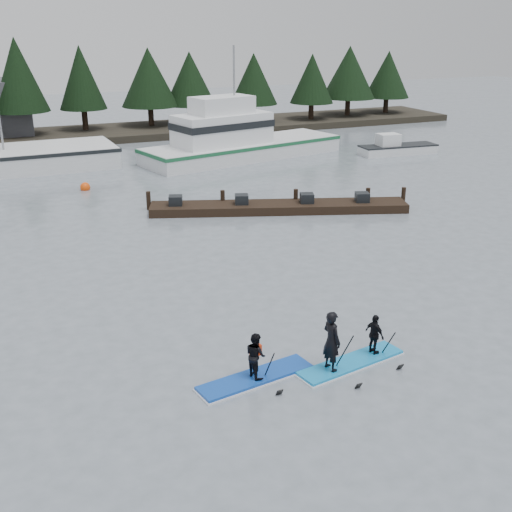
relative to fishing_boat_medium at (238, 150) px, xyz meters
name	(u,v)px	position (x,y,z in m)	size (l,w,h in m)	color
ground	(332,350)	(-8.27, -28.61, -0.65)	(160.00, 160.00, 0.00)	slate
far_shore	(94,134)	(-8.27, 13.39, -0.35)	(70.00, 8.00, 0.60)	#2D281E
treeline	(94,138)	(-8.27, 13.39, -0.65)	(60.00, 4.00, 8.00)	black
fishing_boat_medium	(238,150)	(0.00, 0.00, 0.00)	(15.96, 7.79, 9.02)	silver
skiff	(398,150)	(11.87, -3.27, -0.30)	(5.98, 1.79, 0.70)	silver
floating_dock	(279,207)	(-3.21, -13.94, -0.42)	(13.71, 1.83, 0.46)	black
buoy_b	(85,190)	(-12.02, -5.11, -0.65)	(0.60, 0.60, 0.60)	#EE4A0B
paddleboard_solo	(256,365)	(-11.14, -29.28, -0.18)	(3.58, 1.42, 1.89)	#1142A6
paddleboard_duo	(348,346)	(-8.33, -29.64, 0.02)	(3.61, 1.54, 2.40)	#1482C3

